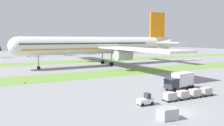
# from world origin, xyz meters

# --- Properties ---
(ground_plane) EXTENTS (400.00, 400.00, 0.00)m
(ground_plane) POSITION_xyz_m (0.00, 0.00, 0.00)
(ground_plane) COLOR gray
(grass_strip_near) EXTENTS (320.00, 13.61, 0.01)m
(grass_strip_near) POSITION_xyz_m (0.00, 37.89, 0.00)
(grass_strip_near) COLOR olive
(grass_strip_near) RESTS_ON ground
(grass_strip_far) EXTENTS (320.00, 13.61, 0.01)m
(grass_strip_far) POSITION_xyz_m (0.00, 77.11, 0.00)
(grass_strip_far) COLOR olive
(grass_strip_far) RESTS_ON ground
(airliner) EXTENTS (69.91, 85.75, 23.31)m
(airliner) POSITION_xyz_m (12.35, 57.59, 8.35)
(airliner) COLOR silver
(airliner) RESTS_ON ground
(baggage_tug) EXTENTS (2.63, 1.37, 1.97)m
(baggage_tug) POSITION_xyz_m (-2.78, 5.34, 0.81)
(baggage_tug) COLOR silver
(baggage_tug) RESTS_ON ground
(cargo_dolly_lead) EXTENTS (2.24, 1.56, 1.55)m
(cargo_dolly_lead) POSITION_xyz_m (2.24, 5.21, 0.92)
(cargo_dolly_lead) COLOR #A3A3A8
(cargo_dolly_lead) RESTS_ON ground
(cargo_dolly_second) EXTENTS (2.24, 1.56, 1.55)m
(cargo_dolly_second) POSITION_xyz_m (5.14, 5.14, 0.92)
(cargo_dolly_second) COLOR #A3A3A8
(cargo_dolly_second) RESTS_ON ground
(cargo_dolly_third) EXTENTS (2.24, 1.56, 1.55)m
(cargo_dolly_third) POSITION_xyz_m (8.04, 5.06, 0.92)
(cargo_dolly_third) COLOR #A3A3A8
(cargo_dolly_third) RESTS_ON ground
(cargo_dolly_fourth) EXTENTS (2.24, 1.56, 1.55)m
(cargo_dolly_fourth) POSITION_xyz_m (10.94, 4.99, 0.92)
(cargo_dolly_fourth) COLOR #A3A3A8
(cargo_dolly_fourth) RESTS_ON ground
(catering_truck) EXTENTS (7.13, 2.89, 3.58)m
(catering_truck) POSITION_xyz_m (10.09, 11.08, 1.95)
(catering_truck) COLOR #2D333D
(catering_truck) RESTS_ON ground
(ground_crew_marshaller) EXTENTS (0.36, 0.55, 1.74)m
(ground_crew_marshaller) POSITION_xyz_m (2.49, 5.76, 0.95)
(ground_crew_marshaller) COLOR black
(ground_crew_marshaller) RESTS_ON ground
(ground_crew_loader) EXTENTS (0.36, 0.56, 1.74)m
(ground_crew_loader) POSITION_xyz_m (11.81, 10.45, 0.95)
(ground_crew_loader) COLOR black
(ground_crew_loader) RESTS_ON ground
(uld_container_0) EXTENTS (2.19, 1.85, 1.53)m
(uld_container_0) POSITION_xyz_m (-4.11, -1.02, 0.77)
(uld_container_0) COLOR #A3A3A8
(uld_container_0) RESTS_ON ground
(uld_container_1) EXTENTS (2.20, 1.86, 1.56)m
(uld_container_1) POSITION_xyz_m (-3.65, -1.22, 0.78)
(uld_container_1) COLOR #A3A3A8
(uld_container_1) RESTS_ON ground
(taxiway_marker_0) EXTENTS (0.44, 0.44, 0.50)m
(taxiway_marker_0) POSITION_xyz_m (23.73, 33.22, 0.25)
(taxiway_marker_0) COLOR orange
(taxiway_marker_0) RESTS_ON ground
(taxiway_marker_1) EXTENTS (0.44, 0.44, 0.67)m
(taxiway_marker_1) POSITION_xyz_m (-19.31, 32.33, 0.33)
(taxiway_marker_1) COLOR orange
(taxiway_marker_1) RESTS_ON ground
(distant_tree_line) EXTENTS (179.18, 9.99, 12.27)m
(distant_tree_line) POSITION_xyz_m (4.94, 119.15, 6.89)
(distant_tree_line) COLOR #4C3823
(distant_tree_line) RESTS_ON ground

